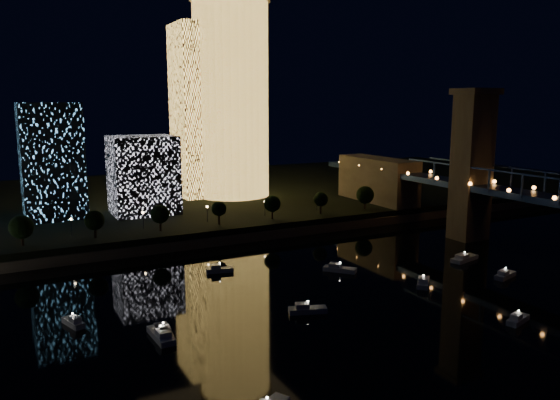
{
  "coord_description": "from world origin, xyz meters",
  "views": [
    {
      "loc": [
        -74.44,
        -80.31,
        45.12
      ],
      "look_at": [
        -4.1,
        55.0,
        18.11
      ],
      "focal_mm": 35.0,
      "sensor_mm": 36.0,
      "label": 1
    }
  ],
  "objects": [
    {
      "name": "midrise_blocks",
      "position": [
        -66.3,
        122.67,
        21.09
      ],
      "size": [
        101.05,
        39.73,
        40.5
      ],
      "color": "silver",
      "rests_on": "far_bank"
    },
    {
      "name": "tower_cylindrical",
      "position": [
        17.17,
        141.51,
        47.26
      ],
      "size": [
        34.0,
        34.0,
        84.28
      ],
      "color": "#EAB04B",
      "rests_on": "far_bank"
    },
    {
      "name": "seawall",
      "position": [
        0.0,
        82.0,
        1.5
      ],
      "size": [
        420.0,
        6.0,
        3.0
      ],
      "primitive_type": "cube",
      "color": "#6B5E4C",
      "rests_on": "ground"
    },
    {
      "name": "motorboats",
      "position": [
        -8.76,
        17.0,
        0.81
      ],
      "size": [
        114.59,
        86.08,
        2.78
      ],
      "color": "silver",
      "rests_on": "ground"
    },
    {
      "name": "esplanade_trees",
      "position": [
        -36.01,
        88.0,
        10.47
      ],
      "size": [
        166.81,
        6.87,
        8.94
      ],
      "color": "black",
      "rests_on": "far_bank"
    },
    {
      "name": "street_lamps",
      "position": [
        -34.0,
        94.0,
        9.02
      ],
      "size": [
        132.7,
        0.7,
        5.65
      ],
      "color": "black",
      "rests_on": "far_bank"
    },
    {
      "name": "far_bank",
      "position": [
        0.0,
        160.0,
        2.5
      ],
      "size": [
        420.0,
        160.0,
        5.0
      ],
      "primitive_type": "cube",
      "color": "black",
      "rests_on": "ground"
    },
    {
      "name": "ground",
      "position": [
        0.0,
        0.0,
        0.0
      ],
      "size": [
        520.0,
        520.0,
        0.0
      ],
      "primitive_type": "plane",
      "color": "black",
      "rests_on": "ground"
    },
    {
      "name": "tower_rectangular",
      "position": [
        6.41,
        148.5,
        41.69
      ],
      "size": [
        23.07,
        23.07,
        73.39
      ],
      "primitive_type": "cube",
      "color": "#EAB04B",
      "rests_on": "far_bank"
    }
  ]
}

